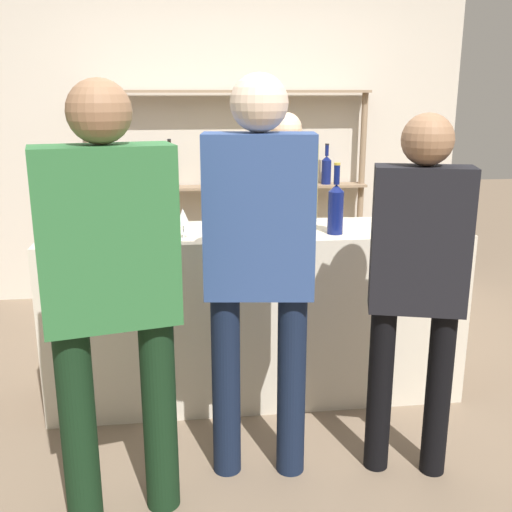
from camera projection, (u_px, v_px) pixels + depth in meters
name	position (u px, v px, depth m)	size (l,w,h in m)	color
ground_plane	(256.00, 391.00, 3.45)	(16.00, 16.00, 0.00)	#7A6651
bar_counter	(256.00, 314.00, 3.32)	(2.23, 0.54, 0.95)	beige
back_wall	(228.00, 125.00, 4.87)	(3.83, 0.12, 2.80)	beige
back_shelf	(231.00, 163.00, 4.77)	(2.23, 0.18, 1.68)	#897056
counter_bottle_0	(264.00, 206.00, 3.21)	(0.08, 0.08, 0.33)	black
counter_bottle_1	(423.00, 196.00, 3.44)	(0.07, 0.07, 0.35)	black
counter_bottle_2	(245.00, 209.00, 3.06)	(0.09, 0.09, 0.36)	brown
counter_bottle_3	(436.00, 204.00, 3.27)	(0.08, 0.08, 0.33)	#0F1956
counter_bottle_4	(336.00, 207.00, 3.09)	(0.08, 0.08, 0.37)	#0F1956
wine_glass	(183.00, 218.00, 2.98)	(0.07, 0.07, 0.16)	silver
ice_bucket	(76.00, 210.00, 3.11)	(0.22, 0.22, 0.24)	#846647
cork_jar	(153.00, 223.00, 3.03)	(0.11, 0.11, 0.15)	silver
server_behind_counter	(285.00, 211.00, 3.94)	(0.44, 0.30, 1.54)	brown
customer_right	(418.00, 271.00, 2.50)	(0.43, 0.27, 1.59)	black
customer_center	(259.00, 253.00, 2.46)	(0.47, 0.25, 1.74)	#121C33
customer_left	(110.00, 281.00, 2.19)	(0.52, 0.32, 1.71)	black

